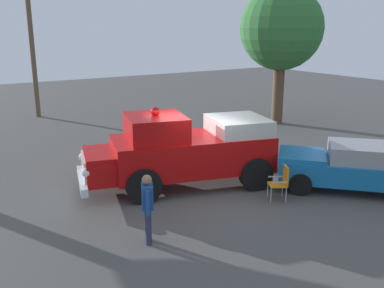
{
  "coord_description": "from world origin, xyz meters",
  "views": [
    {
      "loc": [
        10.68,
        -7.06,
        4.92
      ],
      "look_at": [
        -0.32,
        0.02,
        1.35
      ],
      "focal_mm": 40.63,
      "sensor_mm": 36.0,
      "label": 1
    }
  ],
  "objects_px": {
    "vintage_fire_truck": "(185,149)",
    "utility_pole": "(32,42)",
    "classic_hot_rod": "(348,166)",
    "lawn_chair_by_car": "(281,180)",
    "lawn_chair_near_truck": "(252,143)",
    "spectator_standing": "(148,204)",
    "oak_tree_left": "(281,29)",
    "traffic_cone": "(329,157)",
    "spectator_seated": "(250,141)"
  },
  "relations": [
    {
      "from": "vintage_fire_truck",
      "to": "utility_pole",
      "type": "height_order",
      "value": "utility_pole"
    },
    {
      "from": "classic_hot_rod",
      "to": "lawn_chair_by_car",
      "type": "xyz_separation_m",
      "value": [
        -0.5,
        -2.32,
        -0.16
      ]
    },
    {
      "from": "lawn_chair_near_truck",
      "to": "spectator_standing",
      "type": "bearing_deg",
      "value": -58.83
    },
    {
      "from": "lawn_chair_near_truck",
      "to": "spectator_standing",
      "type": "xyz_separation_m",
      "value": [
        3.93,
        -6.5,
        0.37
      ]
    },
    {
      "from": "classic_hot_rod",
      "to": "lawn_chair_near_truck",
      "type": "distance_m",
      "value": 4.2
    },
    {
      "from": "spectator_standing",
      "to": "utility_pole",
      "type": "relative_size",
      "value": 0.21
    },
    {
      "from": "oak_tree_left",
      "to": "utility_pole",
      "type": "relative_size",
      "value": 0.88
    },
    {
      "from": "traffic_cone",
      "to": "lawn_chair_by_car",
      "type": "bearing_deg",
      "value": -69.45
    },
    {
      "from": "vintage_fire_truck",
      "to": "traffic_cone",
      "type": "height_order",
      "value": "vintage_fire_truck"
    },
    {
      "from": "vintage_fire_truck",
      "to": "classic_hot_rod",
      "type": "relative_size",
      "value": 1.42
    },
    {
      "from": "classic_hot_rod",
      "to": "spectator_seated",
      "type": "relative_size",
      "value": 3.44
    },
    {
      "from": "oak_tree_left",
      "to": "utility_pole",
      "type": "height_order",
      "value": "utility_pole"
    },
    {
      "from": "lawn_chair_by_car",
      "to": "spectator_standing",
      "type": "bearing_deg",
      "value": -86.84
    },
    {
      "from": "oak_tree_left",
      "to": "classic_hot_rod",
      "type": "bearing_deg",
      "value": -30.37
    },
    {
      "from": "classic_hot_rod",
      "to": "oak_tree_left",
      "type": "bearing_deg",
      "value": 149.63
    },
    {
      "from": "utility_pole",
      "to": "traffic_cone",
      "type": "relative_size",
      "value": 12.32
    },
    {
      "from": "spectator_seated",
      "to": "spectator_standing",
      "type": "height_order",
      "value": "spectator_standing"
    },
    {
      "from": "vintage_fire_truck",
      "to": "lawn_chair_near_truck",
      "type": "distance_m",
      "value": 4.02
    },
    {
      "from": "vintage_fire_truck",
      "to": "spectator_standing",
      "type": "xyz_separation_m",
      "value": [
        2.74,
        -2.71,
        -0.23
      ]
    },
    {
      "from": "oak_tree_left",
      "to": "traffic_cone",
      "type": "relative_size",
      "value": 10.84
    },
    {
      "from": "lawn_chair_by_car",
      "to": "classic_hot_rod",
      "type": "bearing_deg",
      "value": 77.93
    },
    {
      "from": "lawn_chair_near_truck",
      "to": "utility_pole",
      "type": "relative_size",
      "value": 0.13
    },
    {
      "from": "lawn_chair_by_car",
      "to": "utility_pole",
      "type": "relative_size",
      "value": 0.13
    },
    {
      "from": "vintage_fire_truck",
      "to": "traffic_cone",
      "type": "relative_size",
      "value": 9.94
    },
    {
      "from": "vintage_fire_truck",
      "to": "spectator_seated",
      "type": "bearing_deg",
      "value": 107.73
    },
    {
      "from": "traffic_cone",
      "to": "lawn_chair_near_truck",
      "type": "bearing_deg",
      "value": -142.73
    },
    {
      "from": "utility_pole",
      "to": "vintage_fire_truck",
      "type": "bearing_deg",
      "value": 4.92
    },
    {
      "from": "lawn_chair_by_car",
      "to": "oak_tree_left",
      "type": "distance_m",
      "value": 11.29
    },
    {
      "from": "lawn_chair_near_truck",
      "to": "spectator_standing",
      "type": "relative_size",
      "value": 0.61
    },
    {
      "from": "spectator_seated",
      "to": "oak_tree_left",
      "type": "height_order",
      "value": "oak_tree_left"
    },
    {
      "from": "lawn_chair_near_truck",
      "to": "vintage_fire_truck",
      "type": "bearing_deg",
      "value": -72.5
    },
    {
      "from": "classic_hot_rod",
      "to": "lawn_chair_near_truck",
      "type": "xyz_separation_m",
      "value": [
        -4.18,
        -0.28,
        -0.16
      ]
    },
    {
      "from": "vintage_fire_truck",
      "to": "lawn_chair_by_car",
      "type": "bearing_deg",
      "value": 35.16
    },
    {
      "from": "classic_hot_rod",
      "to": "lawn_chair_near_truck",
      "type": "relative_size",
      "value": 4.35
    },
    {
      "from": "spectator_seated",
      "to": "spectator_standing",
      "type": "bearing_deg",
      "value": -58.48
    },
    {
      "from": "lawn_chair_near_truck",
      "to": "spectator_seated",
      "type": "xyz_separation_m",
      "value": [
        0.02,
        -0.13,
        0.11
      ]
    },
    {
      "from": "vintage_fire_truck",
      "to": "utility_pole",
      "type": "xyz_separation_m",
      "value": [
        -13.66,
        -1.18,
        2.86
      ]
    },
    {
      "from": "utility_pole",
      "to": "traffic_cone",
      "type": "height_order",
      "value": "utility_pole"
    },
    {
      "from": "traffic_cone",
      "to": "classic_hot_rod",
      "type": "bearing_deg",
      "value": -37.22
    },
    {
      "from": "classic_hot_rod",
      "to": "utility_pole",
      "type": "distance_m",
      "value": 17.77
    },
    {
      "from": "spectator_seated",
      "to": "utility_pole",
      "type": "relative_size",
      "value": 0.16
    },
    {
      "from": "lawn_chair_near_truck",
      "to": "spectator_seated",
      "type": "relative_size",
      "value": 0.79
    },
    {
      "from": "traffic_cone",
      "to": "vintage_fire_truck",
      "type": "bearing_deg",
      "value": -101.05
    },
    {
      "from": "lawn_chair_by_car",
      "to": "vintage_fire_truck",
      "type": "bearing_deg",
      "value": -144.84
    },
    {
      "from": "classic_hot_rod",
      "to": "traffic_cone",
      "type": "bearing_deg",
      "value": 142.78
    },
    {
      "from": "vintage_fire_truck",
      "to": "spectator_standing",
      "type": "height_order",
      "value": "vintage_fire_truck"
    },
    {
      "from": "lawn_chair_near_truck",
      "to": "utility_pole",
      "type": "xyz_separation_m",
      "value": [
        -12.47,
        -4.97,
        3.47
      ]
    },
    {
      "from": "utility_pole",
      "to": "lawn_chair_near_truck",
      "type": "bearing_deg",
      "value": 21.72
    },
    {
      "from": "lawn_chair_near_truck",
      "to": "oak_tree_left",
      "type": "bearing_deg",
      "value": 128.28
    },
    {
      "from": "vintage_fire_truck",
      "to": "classic_hot_rod",
      "type": "height_order",
      "value": "vintage_fire_truck"
    }
  ]
}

